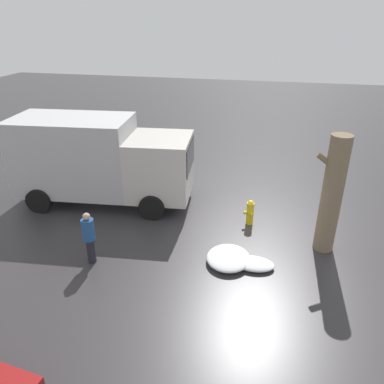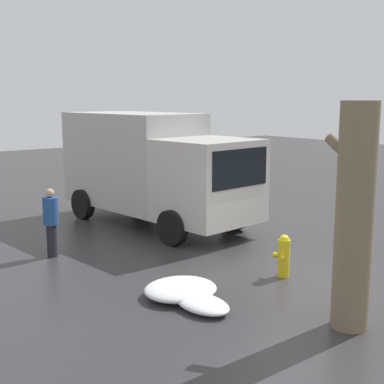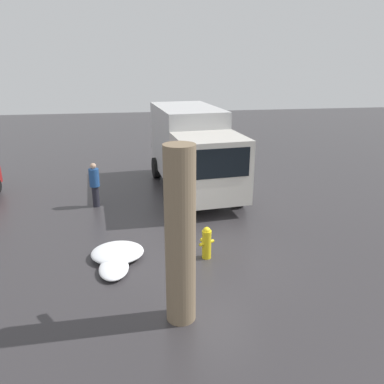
# 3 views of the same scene
# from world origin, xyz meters

# --- Properties ---
(ground_plane) EXTENTS (60.00, 60.00, 0.00)m
(ground_plane) POSITION_xyz_m (0.00, 0.00, 0.00)
(ground_plane) COLOR #333033
(fire_hydrant) EXTENTS (0.36, 0.44, 0.89)m
(fire_hydrant) POSITION_xyz_m (0.00, 0.00, 0.46)
(fire_hydrant) COLOR yellow
(fire_hydrant) RESTS_ON ground_plane
(tree_trunk) EXTENTS (0.90, 0.59, 3.61)m
(tree_trunk) POSITION_xyz_m (-2.33, 0.99, 1.82)
(tree_trunk) COLOR #7F6B51
(tree_trunk) RESTS_ON ground_plane
(delivery_truck) EXTENTS (6.60, 3.08, 3.21)m
(delivery_truck) POSITION_xyz_m (5.63, -0.53, 1.71)
(delivery_truck) COLOR beige
(delivery_truck) RESTS_ON ground_plane
(pedestrian) EXTENTS (0.35, 0.35, 1.61)m
(pedestrian) POSITION_xyz_m (4.28, 3.20, 0.88)
(pedestrian) COLOR #23232D
(pedestrian) RESTS_ON ground_plane
(snow_pile_by_hydrant) EXTENTS (1.18, 0.74, 0.20)m
(snow_pile_by_hydrant) POSITION_xyz_m (-0.32, 2.41, 0.10)
(snow_pile_by_hydrant) COLOR white
(snow_pile_by_hydrant) RESTS_ON ground_plane
(snow_pile_curbside) EXTENTS (1.27, 1.40, 0.27)m
(snow_pile_curbside) POSITION_xyz_m (0.41, 2.34, 0.14)
(snow_pile_curbside) COLOR white
(snow_pile_curbside) RESTS_ON ground_plane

